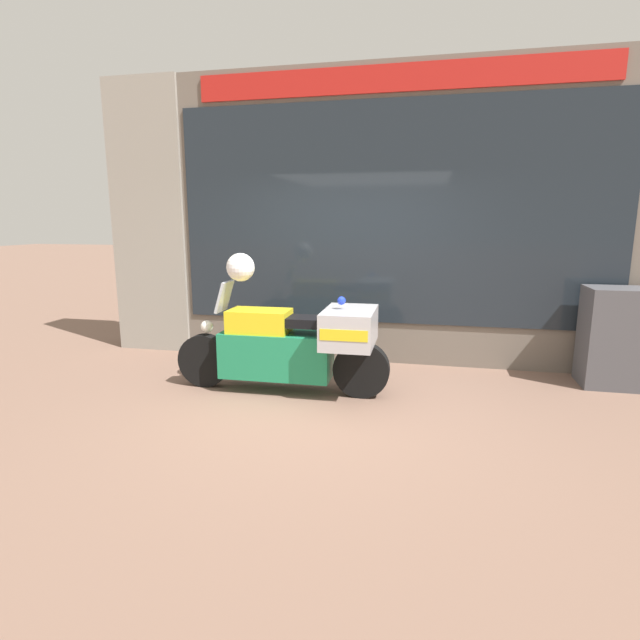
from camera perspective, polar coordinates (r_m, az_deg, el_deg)
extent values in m
plane|color=#7A5B4C|center=(5.13, 0.18, -10.03)|extent=(60.00, 60.00, 0.00)
cube|color=#6B6056|center=(6.75, 3.86, 11.44)|extent=(6.89, 0.40, 3.77)
cube|color=gray|center=(7.75, -18.20, 10.90)|extent=(1.10, 0.55, 3.77)
cube|color=#1E262D|center=(6.48, 8.18, 11.80)|extent=(5.56, 0.02, 2.77)
cube|color=red|center=(6.68, 8.61, 25.70)|extent=(5.01, 0.03, 0.32)
cube|color=slate|center=(6.89, 7.61, -2.15)|extent=(5.34, 0.30, 0.55)
cube|color=silver|center=(6.88, 7.90, 5.36)|extent=(5.34, 0.02, 1.27)
cube|color=beige|center=(6.70, 7.95, 10.59)|extent=(5.34, 0.30, 0.02)
cube|color=#B7B2A8|center=(7.04, -6.12, 10.99)|extent=(0.18, 0.04, 0.06)
cube|color=#195623|center=(6.70, 7.96, 10.93)|extent=(0.18, 0.04, 0.06)
cube|color=#C68E19|center=(6.78, 22.56, 10.19)|extent=(0.18, 0.04, 0.06)
cube|color=#2866B7|center=(6.96, -2.73, 1.51)|extent=(0.19, 0.02, 0.27)
cube|color=yellow|center=(6.76, 18.34, 0.66)|extent=(0.19, 0.02, 0.27)
cylinder|color=black|center=(5.85, -13.02, -4.50)|extent=(0.61, 0.15, 0.60)
cylinder|color=black|center=(5.37, 4.74, -5.68)|extent=(0.61, 0.15, 0.60)
cube|color=#1E8456|center=(5.53, -4.99, -3.97)|extent=(1.22, 0.45, 0.50)
cube|color=yellow|center=(5.50, -6.94, -0.25)|extent=(0.67, 0.40, 0.28)
cube|color=black|center=(5.37, -2.23, -0.16)|extent=(0.71, 0.34, 0.10)
cube|color=#B7B7BC|center=(5.27, 3.39, -0.82)|extent=(0.54, 0.81, 0.38)
cube|color=yellow|center=(5.27, 3.39, -0.82)|extent=(0.49, 0.81, 0.11)
cube|color=#B2BCC6|center=(5.59, -10.88, 2.66)|extent=(0.14, 0.31, 0.34)
sphere|color=white|center=(5.74, -12.80, -0.73)|extent=(0.14, 0.14, 0.14)
sphere|color=blue|center=(5.24, 2.47, 2.22)|extent=(0.09, 0.09, 0.09)
cube|color=#4C4C51|center=(6.58, 30.96, -1.73)|extent=(0.75, 0.54, 1.13)
sphere|color=white|center=(5.48, -9.07, 5.97)|extent=(0.31, 0.31, 0.31)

